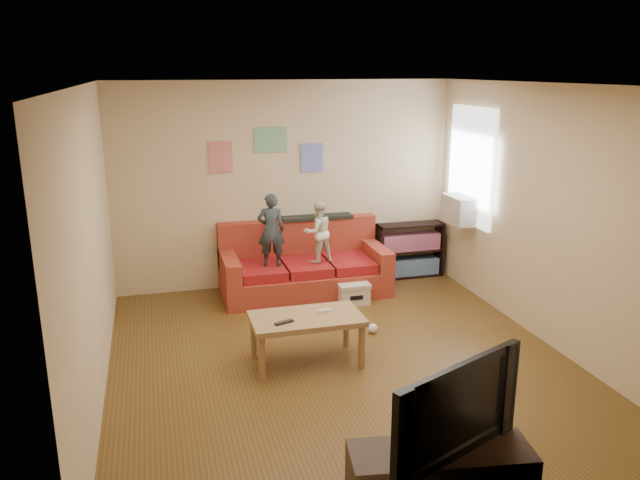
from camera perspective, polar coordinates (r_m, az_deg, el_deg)
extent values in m
cube|color=brown|center=(6.38, 1.92, -11.05)|extent=(4.50, 5.00, 0.01)
cube|color=white|center=(5.71, 2.17, 14.08)|extent=(4.50, 5.00, 0.01)
cube|color=#D1B586|center=(8.27, -3.11, 5.05)|extent=(4.50, 0.01, 2.70)
cube|color=#D1B586|center=(3.71, 13.66, -8.69)|extent=(4.50, 0.01, 2.70)
cube|color=#D1B586|center=(5.68, -20.26, -0.75)|extent=(0.01, 5.00, 2.70)
cube|color=#D1B586|center=(6.90, 20.25, 2.00)|extent=(0.01, 5.00, 2.70)
cube|color=#A53523|center=(8.13, -1.40, -3.82)|extent=(2.13, 0.96, 0.32)
cube|color=#A53523|center=(8.35, -2.05, -0.05)|extent=(2.13, 0.19, 0.59)
cube|color=#A53523|center=(7.87, -8.28, -2.38)|extent=(0.19, 0.96, 0.27)
cube|color=#A53523|center=(8.31, 5.09, -1.32)|extent=(0.19, 0.96, 0.27)
cube|color=maroon|center=(7.87, -5.39, -2.81)|extent=(0.55, 0.72, 0.13)
cube|color=maroon|center=(7.99, -1.28, -2.47)|extent=(0.55, 0.72, 0.13)
cube|color=maroon|center=(8.14, 2.70, -2.14)|extent=(0.55, 0.72, 0.13)
cube|color=black|center=(8.33, -0.29, 2.09)|extent=(0.96, 0.23, 0.04)
imported|color=#2A343A|center=(7.72, -4.50, 0.92)|extent=(0.37, 0.27, 0.92)
imported|color=white|center=(7.87, -0.19, 0.76)|extent=(0.44, 0.38, 0.80)
cube|color=#A4794C|center=(6.17, -1.25, -7.20)|extent=(1.09, 0.60, 0.05)
cylinder|color=#A4794C|center=(5.96, -5.33, -10.72)|extent=(0.07, 0.07, 0.44)
cylinder|color=#A4794C|center=(6.18, 3.83, -9.68)|extent=(0.07, 0.07, 0.44)
cylinder|color=#A4794C|center=(6.40, -6.11, -8.83)|extent=(0.07, 0.07, 0.44)
cylinder|color=#A4794C|center=(6.61, 2.43, -7.94)|extent=(0.07, 0.07, 0.44)
cube|color=black|center=(5.99, -3.31, -7.53)|extent=(0.20, 0.11, 0.02)
cube|color=white|center=(6.24, 0.43, -6.49)|extent=(0.15, 0.07, 0.03)
cube|color=black|center=(8.65, 5.32, -1.15)|extent=(0.03, 0.29, 0.76)
cube|color=black|center=(9.00, 10.83, -0.69)|extent=(0.03, 0.29, 0.76)
cube|color=black|center=(8.92, 8.05, -3.17)|extent=(0.95, 0.29, 0.03)
cube|color=black|center=(8.72, 8.23, 1.39)|extent=(0.95, 0.29, 0.03)
cube|color=black|center=(8.81, 8.13, -0.91)|extent=(0.89, 0.29, 0.02)
cube|color=#3F5E8C|center=(8.88, 8.08, -2.39)|extent=(0.84, 0.24, 0.23)
cube|color=#8C3F60|center=(8.78, 8.17, -0.13)|extent=(0.84, 0.24, 0.23)
cube|color=white|center=(8.20, 13.63, 6.60)|extent=(0.04, 1.08, 1.48)
cube|color=#B7B2A3|center=(8.24, 12.65, 2.74)|extent=(0.28, 0.55, 0.35)
cube|color=#D87266|center=(8.06, -9.09, 7.48)|extent=(0.30, 0.01, 0.40)
cube|color=#72B27F|center=(8.13, -4.54, 9.11)|extent=(0.42, 0.01, 0.32)
cube|color=#727FCC|center=(8.28, -0.73, 7.53)|extent=(0.30, 0.01, 0.38)
cube|color=beige|center=(7.81, 3.03, -5.01)|extent=(0.37, 0.28, 0.22)
cube|color=beige|center=(7.77, 3.04, -4.08)|extent=(0.39, 0.30, 0.05)
cube|color=black|center=(7.68, 3.36, -5.31)|extent=(0.17, 0.00, 0.06)
cube|color=#33221A|center=(4.47, 10.89, -20.73)|extent=(1.25, 0.58, 0.45)
imported|color=black|center=(4.17, 11.29, -14.56)|extent=(1.10, 0.60, 0.66)
sphere|color=silver|center=(7.00, 4.84, -8.06)|extent=(0.12, 0.12, 0.11)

